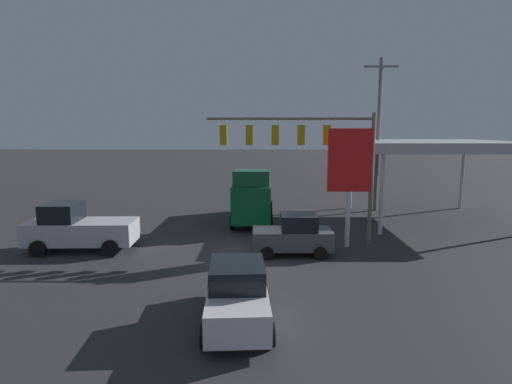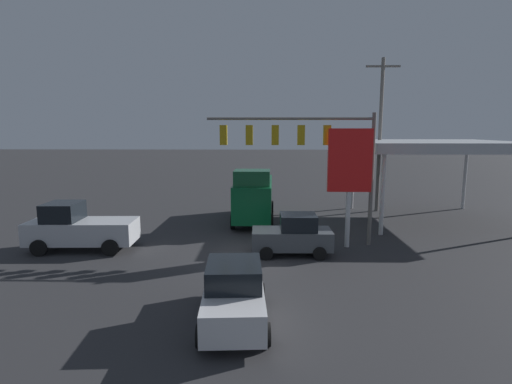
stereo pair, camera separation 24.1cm
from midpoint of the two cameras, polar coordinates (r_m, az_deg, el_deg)
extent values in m
plane|color=#2D2D30|center=(19.44, 0.24, -8.96)|extent=(200.00, 200.00, 0.00)
cylinder|color=slate|center=(21.28, 16.48, 1.63)|extent=(0.20, 0.20, 6.81)
cylinder|color=slate|center=(20.42, 5.27, 10.40)|extent=(8.39, 0.14, 0.14)
cube|color=#B79314|center=(20.63, 10.45, 8.00)|extent=(0.36, 0.28, 1.00)
sphere|color=#FF4141|center=(20.81, 10.39, 8.84)|extent=(0.22, 0.22, 0.22)
sphere|color=#392305|center=(20.81, 10.37, 8.01)|extent=(0.22, 0.22, 0.22)
sphere|color=black|center=(20.82, 10.35, 7.18)|extent=(0.22, 0.22, 0.22)
cube|color=#B79314|center=(20.46, 6.80, 8.08)|extent=(0.36, 0.28, 1.00)
sphere|color=#FF4141|center=(20.64, 6.76, 8.92)|extent=(0.22, 0.22, 0.22)
sphere|color=#392305|center=(20.64, 6.75, 8.09)|extent=(0.22, 0.22, 0.22)
sphere|color=black|center=(20.65, 6.73, 7.25)|extent=(0.22, 0.22, 0.22)
cube|color=#B79314|center=(20.37, 3.10, 8.12)|extent=(0.36, 0.28, 1.00)
sphere|color=#FF4141|center=(20.56, 3.08, 8.97)|extent=(0.22, 0.22, 0.22)
sphere|color=#392305|center=(20.56, 3.08, 8.13)|extent=(0.22, 0.22, 0.22)
sphere|color=black|center=(20.56, 3.07, 7.30)|extent=(0.22, 0.22, 0.22)
cube|color=#B79314|center=(20.37, -0.62, 8.14)|extent=(0.36, 0.28, 1.00)
sphere|color=#FF4141|center=(20.55, -0.61, 8.98)|extent=(0.22, 0.22, 0.22)
sphere|color=#392305|center=(20.55, -0.61, 8.14)|extent=(0.22, 0.22, 0.22)
sphere|color=black|center=(20.56, -0.61, 7.31)|extent=(0.22, 0.22, 0.22)
cube|color=#B79314|center=(20.45, -4.33, 8.12)|extent=(0.36, 0.28, 1.00)
sphere|color=#FF4141|center=(20.63, -4.29, 8.96)|extent=(0.22, 0.22, 0.22)
sphere|color=#392305|center=(20.64, -4.28, 8.12)|extent=(0.22, 0.22, 0.22)
sphere|color=black|center=(20.64, -4.27, 7.29)|extent=(0.22, 0.22, 0.22)
cylinder|color=slate|center=(30.38, 17.49, 7.59)|extent=(0.26, 0.26, 10.95)
cube|color=slate|center=(30.68, 17.94, 16.72)|extent=(2.40, 0.14, 0.14)
cube|color=#B2B7BC|center=(28.48, 24.09, 6.07)|extent=(9.62, 8.92, 0.60)
cube|color=red|center=(32.66, 21.04, 6.52)|extent=(9.62, 0.06, 0.36)
cylinder|color=silver|center=(33.94, 27.84, 1.72)|extent=(0.24, 0.24, 4.63)
cylinder|color=silver|center=(31.08, 13.84, 1.92)|extent=(0.24, 0.24, 4.63)
cylinder|color=silver|center=(23.68, 17.90, -0.39)|extent=(0.24, 0.24, 4.63)
cylinder|color=silver|center=(20.63, 13.45, 0.43)|extent=(0.24, 0.24, 6.02)
cube|color=red|center=(20.48, 13.60, 4.42)|extent=(2.19, 0.24, 3.15)
cube|color=black|center=(20.60, 13.52, 4.45)|extent=(1.53, 0.04, 1.10)
cube|color=silver|center=(12.86, -2.59, -14.92)|extent=(2.05, 4.50, 0.90)
cube|color=black|center=(12.56, -2.62, -11.58)|extent=(1.77, 2.09, 0.70)
cylinder|color=black|center=(11.80, 2.12, -19.67)|extent=(0.26, 0.67, 0.66)
cylinder|color=black|center=(11.82, -7.36, -19.70)|extent=(0.26, 0.67, 0.66)
cylinder|color=black|center=(14.37, 1.25, -14.21)|extent=(0.26, 0.67, 0.66)
cylinder|color=black|center=(14.39, -6.32, -14.24)|extent=(0.26, 0.67, 0.66)
cube|color=silver|center=(21.74, -23.23, -5.17)|extent=(5.26, 2.16, 1.10)
cube|color=black|center=(21.90, -25.57, -2.54)|extent=(1.66, 1.89, 0.90)
cylinder|color=black|center=(21.70, -28.33, -7.05)|extent=(0.81, 0.25, 0.80)
cylinder|color=black|center=(23.46, -26.03, -5.74)|extent=(0.81, 0.25, 0.80)
cylinder|color=black|center=(20.37, -19.80, -7.50)|extent=(0.81, 0.25, 0.80)
cylinder|color=black|center=(22.23, -18.09, -6.04)|extent=(0.81, 0.25, 0.80)
cube|color=#0C592D|center=(26.05, -0.04, -0.77)|extent=(2.47, 6.85, 2.20)
cube|color=#165431|center=(23.75, -0.27, 2.06)|extent=(2.16, 1.85, 0.90)
cylinder|color=black|center=(24.08, 2.51, -4.26)|extent=(0.24, 0.97, 0.96)
cylinder|color=black|center=(24.19, -3.06, -4.20)|extent=(0.24, 0.97, 0.96)
cylinder|color=black|center=(28.40, 2.52, -2.22)|extent=(0.24, 0.97, 0.96)
cylinder|color=black|center=(28.49, -2.20, -2.18)|extent=(0.24, 0.97, 0.96)
cube|color=#474C51|center=(19.42, 5.48, -6.68)|extent=(3.81, 1.73, 0.90)
cube|color=black|center=(19.24, 6.41, -4.29)|extent=(1.71, 1.58, 0.76)
cylinder|color=black|center=(18.65, 1.85, -8.75)|extent=(0.62, 0.23, 0.62)
cylinder|color=black|center=(20.32, 1.75, -7.26)|extent=(0.62, 0.23, 0.62)
cylinder|color=black|center=(18.87, 9.46, -8.66)|extent=(0.62, 0.23, 0.62)
cylinder|color=black|center=(20.52, 8.72, -7.20)|extent=(0.62, 0.23, 0.62)
camera|label=1|loc=(0.12, -89.67, 0.05)|focal=28.00mm
camera|label=2|loc=(0.12, 90.33, -0.05)|focal=28.00mm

